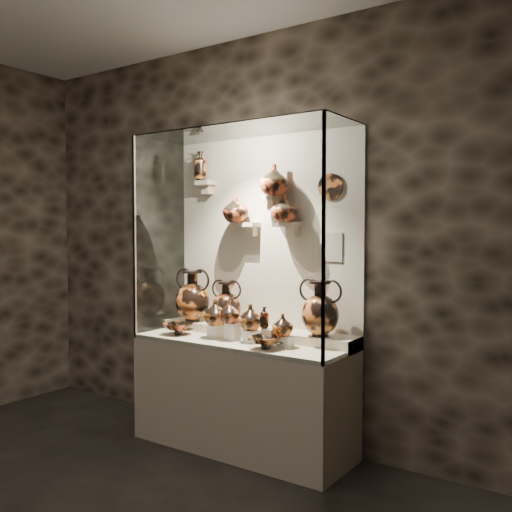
{
  "coord_description": "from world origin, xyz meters",
  "views": [
    {
      "loc": [
        2.52,
        -1.26,
        1.66
      ],
      "look_at": [
        0.07,
        2.26,
        1.46
      ],
      "focal_mm": 40.0,
      "sensor_mm": 36.0,
      "label": 1
    }
  ],
  "objects": [
    {
      "name": "glass_front",
      "position": [
        0.0,
        1.88,
        1.6
      ],
      "size": [
        1.7,
        0.01,
        1.6
      ],
      "primitive_type": "cube",
      "color": "white",
      "rests_on": "plinth"
    },
    {
      "name": "rear_tier",
      "position": [
        0.0,
        2.35,
        0.85
      ],
      "size": [
        1.7,
        0.25,
        0.1
      ],
      "primitive_type": "cube",
      "color": "beige",
      "rests_on": "plinth"
    },
    {
      "name": "jug_a",
      "position": [
        -0.2,
        2.11,
        1.03
      ],
      "size": [
        0.19,
        0.19,
        0.2
      ],
      "primitive_type": "imported",
      "rotation": [
        0.0,
        0.0,
        -0.04
      ],
      "color": "#CA6626",
      "rests_on": "pedestal_a"
    },
    {
      "name": "ovoid_vase_b",
      "position": [
        0.17,
        2.36,
        2.03
      ],
      "size": [
        0.27,
        0.27,
        0.23
      ],
      "primitive_type": "imported",
      "rotation": [
        0.0,
        0.0,
        0.22
      ],
      "color": "#B1421F",
      "rests_on": "bracket_cb"
    },
    {
      "name": "bracket_ca",
      "position": [
        -0.1,
        2.42,
        1.7
      ],
      "size": [
        0.14,
        0.12,
        0.04
      ],
      "primitive_type": "cube",
      "color": "beige",
      "rests_on": "back_panel"
    },
    {
      "name": "front_tier",
      "position": [
        0.0,
        2.18,
        0.82
      ],
      "size": [
        1.68,
        0.58,
        0.03
      ],
      "primitive_type": "cube",
      "color": "beige",
      "rests_on": "plinth"
    },
    {
      "name": "pedestal_e",
      "position": [
        0.42,
        2.13,
        0.87
      ],
      "size": [
        0.09,
        0.09,
        0.08
      ],
      "primitive_type": "cube",
      "color": "white",
      "rests_on": "front_tier"
    },
    {
      "name": "lekythos_tall",
      "position": [
        -0.59,
        2.4,
        2.2
      ],
      "size": [
        0.11,
        0.11,
        0.27
      ],
      "primitive_type": null,
      "rotation": [
        0.0,
        0.0,
        0.01
      ],
      "color": "#CA6626",
      "rests_on": "bracket_ul"
    },
    {
      "name": "pedestal_d",
      "position": [
        0.28,
        2.13,
        0.89
      ],
      "size": [
        0.09,
        0.09,
        0.12
      ],
      "primitive_type": "cube",
      "color": "white",
      "rests_on": "front_tier"
    },
    {
      "name": "jug_c",
      "position": [
        0.1,
        2.15,
        1.02
      ],
      "size": [
        0.19,
        0.19,
        0.19
      ],
      "primitive_type": "imported",
      "rotation": [
        0.0,
        0.0,
        0.05
      ],
      "color": "#CA6626",
      "rests_on": "pedestal_c"
    },
    {
      "name": "jug_b",
      "position": [
        -0.07,
        2.11,
        1.04
      ],
      "size": [
        0.17,
        0.17,
        0.17
      ],
      "primitive_type": "imported",
      "rotation": [
        0.0,
        0.0,
        -0.02
      ],
      "color": "#B1421F",
      "rests_on": "pedestal_b"
    },
    {
      "name": "glass_right",
      "position": [
        0.85,
        2.18,
        1.6
      ],
      "size": [
        0.01,
        0.6,
        1.6
      ],
      "primitive_type": "cube",
      "color": "white",
      "rests_on": "plinth"
    },
    {
      "name": "amphora_mid",
      "position": [
        -0.27,
        2.33,
        1.07
      ],
      "size": [
        0.31,
        0.31,
        0.35
      ],
      "primitive_type": null,
      "rotation": [
        0.0,
        0.0,
        0.11
      ],
      "color": "#B1421F",
      "rests_on": "rear_tier"
    },
    {
      "name": "jug_e",
      "position": [
        0.4,
        2.12,
        0.99
      ],
      "size": [
        0.18,
        0.18,
        0.16
      ],
      "primitive_type": "imported",
      "rotation": [
        0.0,
        0.0,
        0.21
      ],
      "color": "#CA6626",
      "rests_on": "pedestal_e"
    },
    {
      "name": "amphora_right",
      "position": [
        0.59,
        2.31,
        1.1
      ],
      "size": [
        0.38,
        0.38,
        0.4
      ],
      "primitive_type": null,
      "rotation": [
        0.0,
        0.0,
        0.21
      ],
      "color": "#CA6626",
      "rests_on": "rear_tier"
    },
    {
      "name": "bracket_cc",
      "position": [
        0.28,
        2.42,
        1.7
      ],
      "size": [
        0.14,
        0.12,
        0.04
      ],
      "primitive_type": "cube",
      "color": "beige",
      "rests_on": "back_panel"
    },
    {
      "name": "back_panel",
      "position": [
        0.0,
        2.5,
        1.6
      ],
      "size": [
        1.7,
        0.03,
        1.6
      ],
      "primitive_type": "cube",
      "color": "beige",
      "rests_on": "plinth"
    },
    {
      "name": "wall_back",
      "position": [
        0.0,
        2.5,
        1.6
      ],
      "size": [
        5.0,
        0.02,
        3.2
      ],
      "primitive_type": "cube",
      "color": "black",
      "rests_on": "ground"
    },
    {
      "name": "info_placard",
      "position": [
        0.6,
        2.47,
        1.53
      ],
      "size": [
        0.16,
        0.01,
        0.21
      ],
      "primitive_type": "cube",
      "color": "beige",
      "rests_on": "back_panel"
    },
    {
      "name": "ovoid_vase_a",
      "position": [
        -0.2,
        2.37,
        1.83
      ],
      "size": [
        0.25,
        0.25,
        0.22
      ],
      "primitive_type": "imported",
      "rotation": [
        0.0,
        0.0,
        -0.26
      ],
      "color": "#B1421F",
      "rests_on": "bracket_ca"
    },
    {
      "name": "kylix_right",
      "position": [
        0.33,
        2.01,
        0.88
      ],
      "size": [
        0.3,
        0.26,
        0.11
      ],
      "primitive_type": null,
      "rotation": [
        0.0,
        0.0,
        -0.11
      ],
      "color": "#CA6626",
      "rests_on": "front_tier"
    },
    {
      "name": "frame_post_left",
      "position": [
        -0.84,
        1.89,
        1.6
      ],
      "size": [
        0.02,
        0.02,
        1.6
      ],
      "primitive_type": "cube",
      "color": "gray",
      "rests_on": "plinth"
    },
    {
      "name": "bracket_cb",
      "position": [
        0.1,
        2.42,
        1.9
      ],
      "size": [
        0.1,
        0.12,
        0.04
      ],
      "primitive_type": "cube",
      "color": "beige",
      "rests_on": "back_panel"
    },
    {
      "name": "wall_plate",
      "position": [
        0.59,
        2.47,
        1.97
      ],
      "size": [
        0.19,
        0.02,
        0.19
      ],
      "primitive_type": "cylinder",
      "rotation": [
        1.57,
        0.0,
        0.0
      ],
      "color": "#AD5322",
      "rests_on": "back_panel"
    },
    {
      "name": "lekythos_small",
      "position": [
        0.25,
        2.11,
        1.04
      ],
      "size": [
        0.1,
        0.1,
        0.18
      ],
      "primitive_type": null,
      "rotation": [
        0.0,
        0.0,
        0.36
      ],
      "color": "#B1421F",
      "rests_on": "pedestal_d"
    },
    {
      "name": "plinth",
      "position": [
        0.0,
        2.18,
        0.4
      ],
      "size": [
        1.7,
        0.6,
        0.8
      ],
      "primitive_type": "cube",
      "color": "beige",
      "rests_on": "floor"
    },
    {
      "name": "pedestal_a",
      "position": [
        -0.22,
        2.13,
        0.88
      ],
      "size": [
        0.09,
        0.09,
        0.1
      ],
      "primitive_type": "cube",
      "color": "white",
      "rests_on": "front_tier"
    },
    {
      "name": "bracket_ul",
      "position": [
        -0.55,
        2.42,
        2.05
      ],
      "size": [
        0.14,
        0.12,
        0.04
      ],
      "primitive_type": "cube",
      "color": "beige",
      "rests_on": "back_panel"
    },
    {
      "name": "glass_top",
      "position": [
        0.0,
        2.18,
        2.4
      ],
      "size": [
        1.7,
        0.6,
        0.01
      ],
      "primitive_type": "cube",
      "color": "white",
      "rests_on": "back_panel"
    },
    {
      "name": "pedestal_b",
      "position": [
        -0.05,
        2.13,
        0.9
      ],
      "size": [
        0.09,
        0.09,
        0.13
      ],
      "primitive_type": "cube",
      "color": "white",
      "rests_on": "front_tier"
    },
    {
      "name": "ovoid_vase_c",
      "position": [
        0.25,
        2.37,
        1.82
      ],
      "size": [
        0.23,
        0.23,
        0.21
      ],
      "primitive_type": "imported",
      "rotation": [
        0.0,
        0.0,
        0.18
      ],
      "color": "#B1421F",
      "rests_on": "bracket_cc"
    },
    {
      "name": "amphora_left",
      "position": [
        -0.59,
        2.3,
        1.11
      ],
      "size": [
        0.36,
        0.36,
        0.43
      ],
      "primitive_type": null,
      "rotation": [
        0.0,
        0.0,
        0.04
      ],
      "color": "#CA6626",
      "rests_on": "rear_tier"
    },
    {
      "name": "glass_left",
      "position": [
        -0.85,
        2.18,
        1.6
      ],
      "size": [
        0.01,
        0.6,
        1.6
      ],
      "primitive_type": "cube",
      "color": "white",
      "rests_on": "plinth"
    },
    {
      "name": "frame_post_right",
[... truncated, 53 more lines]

